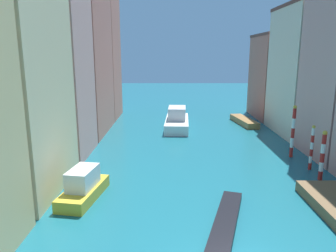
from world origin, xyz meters
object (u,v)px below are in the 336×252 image
(mooring_pole_2, at_px, (293,131))
(motorboat_1, at_px, (84,187))
(gondola_black, at_px, (224,228))
(mooring_pole_0, at_px, (323,155))
(vaporetto_white, at_px, (177,121))
(mooring_pole_1, at_px, (312,147))
(motorboat_0, at_px, (244,121))

(mooring_pole_2, xyz_separation_m, motorboat_1, (-18.46, -9.51, -1.82))
(gondola_black, height_order, motorboat_1, motorboat_1)
(mooring_pole_0, distance_m, motorboat_1, 18.95)
(vaporetto_white, bearing_deg, mooring_pole_1, -55.02)
(mooring_pole_2, relative_size, gondola_black, 0.56)
(mooring_pole_2, bearing_deg, mooring_pole_0, -88.74)
(mooring_pole_1, bearing_deg, motorboat_0, 94.36)
(mooring_pole_0, height_order, motorboat_0, mooring_pole_0)
(vaporetto_white, xyz_separation_m, motorboat_0, (10.01, 2.83, -0.66))
(mooring_pole_0, relative_size, mooring_pole_2, 0.79)
(mooring_pole_2, distance_m, motorboat_0, 15.79)
(motorboat_0, height_order, motorboat_1, motorboat_1)
(mooring_pole_1, height_order, motorboat_0, mooring_pole_1)
(motorboat_0, bearing_deg, mooring_pole_2, -85.81)
(motorboat_1, bearing_deg, mooring_pole_2, 27.27)
(mooring_pole_1, distance_m, motorboat_0, 19.36)
(mooring_pole_2, bearing_deg, motorboat_1, -152.73)
(mooring_pole_2, xyz_separation_m, vaporetto_white, (-11.15, 12.75, -1.61))
(mooring_pole_0, height_order, gondola_black, mooring_pole_0)
(vaporetto_white, bearing_deg, mooring_pole_2, -48.82)
(vaporetto_white, distance_m, motorboat_1, 23.43)
(mooring_pole_1, relative_size, motorboat_0, 0.53)
(vaporetto_white, relative_size, motorboat_1, 1.74)
(vaporetto_white, xyz_separation_m, motorboat_1, (-7.30, -22.26, -0.21))
(vaporetto_white, distance_m, gondola_black, 26.81)
(mooring_pole_2, height_order, motorboat_0, mooring_pole_2)
(gondola_black, relative_size, motorboat_0, 1.23)
(mooring_pole_1, xyz_separation_m, motorboat_1, (-18.78, -5.86, -1.21))
(mooring_pole_0, height_order, mooring_pole_1, mooring_pole_0)
(mooring_pole_2, bearing_deg, mooring_pole_1, -84.95)
(mooring_pole_2, relative_size, motorboat_1, 0.97)
(gondola_black, bearing_deg, mooring_pole_2, 56.82)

